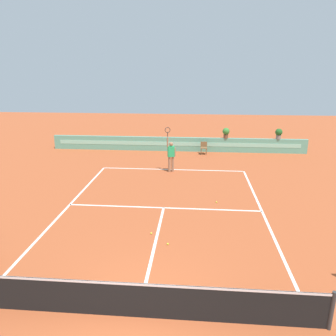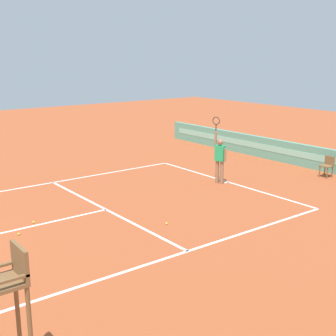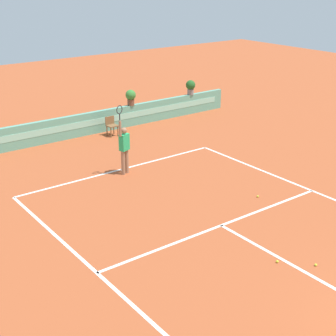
# 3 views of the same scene
# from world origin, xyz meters

# --- Properties ---
(ground_plane) EXTENTS (60.00, 60.00, 0.00)m
(ground_plane) POSITION_xyz_m (0.00, 6.00, 0.00)
(ground_plane) COLOR #A84C28
(court_lines) EXTENTS (8.32, 11.94, 0.01)m
(court_lines) POSITION_xyz_m (0.00, 6.72, 0.00)
(court_lines) COLOR white
(court_lines) RESTS_ON ground
(back_wall_barrier) EXTENTS (18.00, 0.21, 1.00)m
(back_wall_barrier) POSITION_xyz_m (0.00, 16.39, 0.50)
(back_wall_barrier) COLOR #60A88E
(back_wall_barrier) RESTS_ON ground
(umpire_chair) EXTENTS (0.60, 0.60, 2.14)m
(umpire_chair) POSITION_xyz_m (6.15, 1.26, 1.34)
(umpire_chair) COLOR brown
(umpire_chair) RESTS_ON ground
(ball_kid_chair) EXTENTS (0.44, 0.44, 0.85)m
(ball_kid_chair) POSITION_xyz_m (1.87, 15.66, 0.48)
(ball_kid_chair) COLOR brown
(ball_kid_chair) RESTS_ON ground
(tennis_player) EXTENTS (0.59, 0.32, 2.58)m
(tennis_player) POSITION_xyz_m (-0.08, 11.47, 1.05)
(tennis_player) COLOR #9E7051
(tennis_player) RESTS_ON ground
(tennis_ball_near_baseline) EXTENTS (0.07, 0.07, 0.07)m
(tennis_ball_near_baseline) POSITION_xyz_m (-0.22, 4.07, 0.03)
(tennis_ball_near_baseline) COLOR #CCE033
(tennis_ball_near_baseline) RESTS_ON ground
(tennis_ball_mid_court) EXTENTS (0.07, 0.07, 0.07)m
(tennis_ball_mid_court) POSITION_xyz_m (2.27, 7.13, 0.03)
(tennis_ball_mid_court) COLOR #CCE033
(tennis_ball_mid_court) RESTS_ON ground
(tennis_ball_by_sideline) EXTENTS (0.07, 0.07, 0.07)m
(tennis_ball_by_sideline) POSITION_xyz_m (0.43, 3.38, 0.03)
(tennis_ball_by_sideline) COLOR #CCE033
(tennis_ball_by_sideline) RESTS_ON ground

